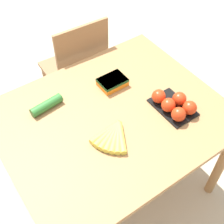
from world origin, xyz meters
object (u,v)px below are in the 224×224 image
Objects in this scene: cucumber_near at (47,105)px; chair at (77,70)px; banana_bunch at (113,136)px; carrot_bag at (112,82)px; tomato_pack at (174,105)px.

chair is at bearing 45.88° from cucumber_near.
chair is 4.66× the size of banana_bunch.
chair is at bearing 86.26° from carrot_bag.
tomato_pack is (0.13, -0.86, 0.31)m from chair.
carrot_bag is at bearing 114.64° from tomato_pack.
cucumber_near is (-0.40, 0.06, -0.00)m from carrot_bag.
carrot_bag is (-0.03, -0.50, 0.29)m from chair.
chair is 0.69m from cucumber_near.
tomato_pack reaches higher than carrot_bag.
tomato_pack is 0.70m from cucumber_near.
carrot_bag is at bearing 88.90° from chair.
carrot_bag is (0.22, 0.32, 0.01)m from banana_bunch.
tomato_pack is at bearing -65.36° from carrot_bag.
chair reaches higher than cucumber_near.
banana_bunch is at bearing -124.66° from carrot_bag.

